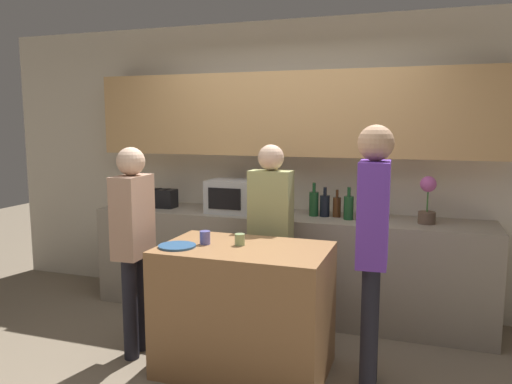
{
  "coord_description": "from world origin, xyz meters",
  "views": [
    {
      "loc": [
        1.19,
        -2.91,
        1.75
      ],
      "look_at": [
        0.03,
        0.5,
        1.25
      ],
      "focal_mm": 35.0,
      "sensor_mm": 36.0,
      "label": 1
    }
  ],
  "objects_px": {
    "microwave": "(237,196)",
    "person_center": "(133,234)",
    "person_right": "(373,234)",
    "bottle_0": "(314,203)",
    "bottle_2": "(337,207)",
    "cup_0": "(240,240)",
    "potted_plant": "(428,200)",
    "bottle_5": "(377,207)",
    "bottle_3": "(349,207)",
    "bottle_4": "(362,206)",
    "bottle_1": "(325,205)",
    "cup_1": "(205,238)",
    "person_left": "(271,225)",
    "plate_on_island": "(177,246)",
    "toaster": "(163,198)"
  },
  "relations": [
    {
      "from": "microwave",
      "to": "person_center",
      "type": "height_order",
      "value": "person_center"
    },
    {
      "from": "person_right",
      "to": "bottle_0",
      "type": "bearing_deg",
      "value": 26.59
    },
    {
      "from": "person_right",
      "to": "bottle_2",
      "type": "bearing_deg",
      "value": 17.82
    },
    {
      "from": "bottle_0",
      "to": "cup_0",
      "type": "relative_size",
      "value": 3.69
    },
    {
      "from": "potted_plant",
      "to": "bottle_5",
      "type": "distance_m",
      "value": 0.45
    },
    {
      "from": "microwave",
      "to": "bottle_5",
      "type": "xyz_separation_m",
      "value": [
        1.26,
        0.13,
        -0.05
      ]
    },
    {
      "from": "bottle_3",
      "to": "bottle_4",
      "type": "distance_m",
      "value": 0.11
    },
    {
      "from": "bottle_1",
      "to": "bottle_4",
      "type": "xyz_separation_m",
      "value": [
        0.33,
        -0.06,
        0.02
      ]
    },
    {
      "from": "bottle_2",
      "to": "person_right",
      "type": "distance_m",
      "value": 1.21
    },
    {
      "from": "bottle_3",
      "to": "bottle_4",
      "type": "relative_size",
      "value": 0.88
    },
    {
      "from": "microwave",
      "to": "cup_1",
      "type": "distance_m",
      "value": 1.16
    },
    {
      "from": "bottle_4",
      "to": "person_left",
      "type": "xyz_separation_m",
      "value": [
        -0.66,
        -0.48,
        -0.11
      ]
    },
    {
      "from": "cup_0",
      "to": "person_left",
      "type": "distance_m",
      "value": 0.6
    },
    {
      "from": "bottle_4",
      "to": "person_right",
      "type": "height_order",
      "value": "person_right"
    },
    {
      "from": "bottle_2",
      "to": "person_right",
      "type": "xyz_separation_m",
      "value": [
        0.42,
        -1.13,
        0.03
      ]
    },
    {
      "from": "potted_plant",
      "to": "cup_1",
      "type": "bearing_deg",
      "value": -142.36
    },
    {
      "from": "bottle_0",
      "to": "bottle_2",
      "type": "relative_size",
      "value": 1.23
    },
    {
      "from": "bottle_0",
      "to": "person_center",
      "type": "xyz_separation_m",
      "value": [
        -1.1,
        -1.2,
        -0.11
      ]
    },
    {
      "from": "bottle_2",
      "to": "plate_on_island",
      "type": "relative_size",
      "value": 0.94
    },
    {
      "from": "microwave",
      "to": "bottle_2",
      "type": "xyz_separation_m",
      "value": [
        0.92,
        0.05,
        -0.06
      ]
    },
    {
      "from": "bottle_1",
      "to": "bottle_4",
      "type": "distance_m",
      "value": 0.33
    },
    {
      "from": "toaster",
      "to": "bottle_0",
      "type": "relative_size",
      "value": 0.87
    },
    {
      "from": "bottle_1",
      "to": "bottle_2",
      "type": "xyz_separation_m",
      "value": [
        0.11,
        0.01,
        -0.01
      ]
    },
    {
      "from": "bottle_3",
      "to": "bottle_1",
      "type": "bearing_deg",
      "value": 162.46
    },
    {
      "from": "toaster",
      "to": "person_right",
      "type": "height_order",
      "value": "person_right"
    },
    {
      "from": "toaster",
      "to": "potted_plant",
      "type": "xyz_separation_m",
      "value": [
        2.46,
        0.0,
        0.11
      ]
    },
    {
      "from": "potted_plant",
      "to": "bottle_0",
      "type": "distance_m",
      "value": 0.96
    },
    {
      "from": "microwave",
      "to": "person_left",
      "type": "bearing_deg",
      "value": -45.95
    },
    {
      "from": "plate_on_island",
      "to": "bottle_5",
      "type": "bearing_deg",
      "value": 49.3
    },
    {
      "from": "bottle_4",
      "to": "cup_1",
      "type": "xyz_separation_m",
      "value": [
        -0.95,
        -1.12,
        -0.1
      ]
    },
    {
      "from": "microwave",
      "to": "person_left",
      "type": "height_order",
      "value": "person_left"
    },
    {
      "from": "bottle_2",
      "to": "cup_0",
      "type": "relative_size",
      "value": 3.0
    },
    {
      "from": "toaster",
      "to": "person_left",
      "type": "relative_size",
      "value": 0.16
    },
    {
      "from": "bottle_3",
      "to": "person_center",
      "type": "relative_size",
      "value": 0.18
    },
    {
      "from": "bottle_3",
      "to": "cup_1",
      "type": "height_order",
      "value": "bottle_3"
    },
    {
      "from": "person_center",
      "to": "bottle_3",
      "type": "bearing_deg",
      "value": 126.2
    },
    {
      "from": "toaster",
      "to": "bottle_3",
      "type": "xyz_separation_m",
      "value": [
        1.82,
        -0.03,
        0.02
      ]
    },
    {
      "from": "toaster",
      "to": "plate_on_island",
      "type": "distance_m",
      "value": 1.53
    },
    {
      "from": "potted_plant",
      "to": "cup_1",
      "type": "distance_m",
      "value": 1.88
    },
    {
      "from": "bottle_4",
      "to": "microwave",
      "type": "bearing_deg",
      "value": 179.11
    },
    {
      "from": "cup_1",
      "to": "person_right",
      "type": "bearing_deg",
      "value": 2.96
    },
    {
      "from": "microwave",
      "to": "bottle_3",
      "type": "distance_m",
      "value": 1.04
    },
    {
      "from": "cup_1",
      "to": "person_center",
      "type": "xyz_separation_m",
      "value": [
        -0.57,
        -0.02,
        -0.02
      ]
    },
    {
      "from": "person_center",
      "to": "cup_1",
      "type": "bearing_deg",
      "value": 89.36
    },
    {
      "from": "bottle_0",
      "to": "bottle_3",
      "type": "height_order",
      "value": "bottle_0"
    },
    {
      "from": "cup_1",
      "to": "person_right",
      "type": "xyz_separation_m",
      "value": [
        1.15,
        0.06,
        0.1
      ]
    },
    {
      "from": "bottle_5",
      "to": "microwave",
      "type": "bearing_deg",
      "value": -174.22
    },
    {
      "from": "bottle_5",
      "to": "person_left",
      "type": "height_order",
      "value": "person_left"
    },
    {
      "from": "cup_1",
      "to": "toaster",
      "type": "bearing_deg",
      "value": 130.57
    },
    {
      "from": "bottle_0",
      "to": "plate_on_island",
      "type": "bearing_deg",
      "value": -116.98
    }
  ]
}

